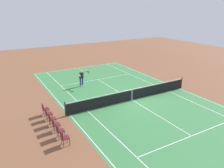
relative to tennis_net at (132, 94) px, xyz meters
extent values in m
plane|color=brown|center=(0.00, 0.00, -0.49)|extent=(60.00, 60.00, 0.00)
cube|color=#387A42|center=(0.00, 0.00, -0.49)|extent=(24.20, 11.40, 0.00)
cube|color=white|center=(11.90, 0.00, -0.49)|extent=(0.05, 11.00, 0.01)
cube|color=white|center=(0.00, -5.50, -0.49)|extent=(23.80, 0.05, 0.01)
cube|color=white|center=(0.00, 5.50, -0.49)|extent=(23.80, 0.05, 0.01)
cube|color=white|center=(0.00, -4.11, -0.49)|extent=(23.80, 0.05, 0.01)
cube|color=white|center=(0.00, 4.11, -0.49)|extent=(23.80, 0.05, 0.01)
cube|color=white|center=(6.40, 0.00, -0.49)|extent=(0.05, 8.22, 0.01)
cube|color=white|center=(-6.40, 0.00, -0.49)|extent=(0.05, 8.22, 0.01)
cube|color=white|center=(0.00, 0.00, -0.49)|extent=(12.80, 0.05, 0.01)
cube|color=white|center=(11.75, 0.00, -0.49)|extent=(0.30, 0.05, 0.01)
cylinder|color=#2D2D33|center=(0.00, -5.80, 0.05)|extent=(0.10, 0.10, 1.08)
cylinder|color=#2D2D33|center=(0.00, 5.80, 0.05)|extent=(0.10, 0.10, 1.08)
cube|color=black|center=(0.00, 0.00, -0.05)|extent=(0.02, 11.60, 0.88)
cube|color=white|center=(0.00, 0.00, 0.46)|extent=(0.04, 11.60, 0.06)
cube|color=white|center=(0.00, 0.00, -0.05)|extent=(0.04, 0.06, 0.88)
cylinder|color=navy|center=(5.31, 2.46, -0.04)|extent=(0.15, 0.15, 0.74)
cube|color=white|center=(5.25, 2.45, -0.45)|extent=(0.29, 0.16, 0.09)
cylinder|color=navy|center=(5.35, 2.22, -0.04)|extent=(0.15, 0.15, 0.74)
cube|color=white|center=(5.29, 2.21, -0.45)|extent=(0.29, 0.16, 0.09)
cube|color=black|center=(5.33, 2.34, 0.61)|extent=(0.30, 0.41, 0.56)
sphere|color=beige|center=(5.33, 2.34, 1.04)|extent=(0.23, 0.23, 0.23)
cylinder|color=beige|center=(5.11, 2.58, 0.74)|extent=(0.42, 0.15, 0.26)
cylinder|color=beige|center=(5.20, 2.03, 0.94)|extent=(0.41, 0.28, 0.30)
cylinder|color=#232326|center=(4.90, 1.92, 1.05)|extent=(0.28, 0.08, 0.04)
torus|color=#232326|center=(4.62, 1.87, 1.05)|extent=(0.31, 0.08, 0.31)
cylinder|color=#C6D84C|center=(4.62, 1.87, 1.05)|extent=(0.27, 0.05, 0.27)
sphere|color=#CCE01E|center=(-2.48, -3.75, -0.46)|extent=(0.07, 0.07, 0.07)
cylinder|color=#38383D|center=(-3.23, 6.79, -0.27)|extent=(0.04, 0.04, 0.44)
cylinder|color=#38383D|center=(-3.59, 6.79, -0.27)|extent=(0.04, 0.04, 0.44)
cylinder|color=#38383D|center=(-3.23, 7.15, -0.27)|extent=(0.04, 0.04, 0.44)
cylinder|color=#38383D|center=(-3.59, 7.15, -0.27)|extent=(0.04, 0.04, 0.44)
cube|color=#56191E|center=(-3.41, 6.97, -0.03)|extent=(0.44, 0.44, 0.04)
cube|color=#56191E|center=(-3.41, 7.17, 0.19)|extent=(0.44, 0.04, 0.40)
cylinder|color=#38383D|center=(-2.37, 6.79, -0.27)|extent=(0.04, 0.04, 0.44)
cylinder|color=#38383D|center=(-2.73, 6.79, -0.27)|extent=(0.04, 0.04, 0.44)
cylinder|color=#38383D|center=(-2.37, 7.15, -0.27)|extent=(0.04, 0.04, 0.44)
cylinder|color=#38383D|center=(-2.73, 7.15, -0.27)|extent=(0.04, 0.04, 0.44)
cube|color=#56191E|center=(-2.55, 6.97, -0.03)|extent=(0.44, 0.44, 0.04)
cube|color=#56191E|center=(-2.55, 7.17, 0.19)|extent=(0.44, 0.04, 0.40)
cylinder|color=#38383D|center=(-1.51, 6.79, -0.27)|extent=(0.04, 0.04, 0.44)
cylinder|color=#38383D|center=(-1.87, 6.79, -0.27)|extent=(0.04, 0.04, 0.44)
cylinder|color=#38383D|center=(-1.51, 7.15, -0.27)|extent=(0.04, 0.04, 0.44)
cylinder|color=#38383D|center=(-1.87, 7.15, -0.27)|extent=(0.04, 0.04, 0.44)
cube|color=#56191E|center=(-1.69, 6.97, -0.03)|extent=(0.44, 0.44, 0.04)
cube|color=#56191E|center=(-1.69, 7.17, 0.19)|extent=(0.44, 0.04, 0.40)
cylinder|color=#38383D|center=(-0.64, 6.79, -0.27)|extent=(0.04, 0.04, 0.44)
cylinder|color=#38383D|center=(-1.00, 6.79, -0.27)|extent=(0.04, 0.04, 0.44)
cylinder|color=#38383D|center=(-0.64, 7.15, -0.27)|extent=(0.04, 0.04, 0.44)
cylinder|color=#38383D|center=(-1.00, 7.15, -0.27)|extent=(0.04, 0.04, 0.44)
cube|color=#56191E|center=(-0.82, 6.97, -0.03)|extent=(0.44, 0.44, 0.04)
cube|color=#56191E|center=(-0.82, 7.17, 0.19)|extent=(0.44, 0.04, 0.40)
cylinder|color=#38383D|center=(0.22, 6.79, -0.27)|extent=(0.04, 0.04, 0.44)
cylinder|color=#38383D|center=(-0.14, 6.79, -0.27)|extent=(0.04, 0.04, 0.44)
cylinder|color=#38383D|center=(0.22, 7.15, -0.27)|extent=(0.04, 0.04, 0.44)
cylinder|color=#38383D|center=(-0.14, 7.15, -0.27)|extent=(0.04, 0.04, 0.44)
cube|color=#56191E|center=(0.04, 6.97, -0.03)|extent=(0.44, 0.44, 0.04)
cube|color=#56191E|center=(0.04, 7.17, 0.19)|extent=(0.44, 0.04, 0.40)
cylinder|color=#38383D|center=(1.08, 6.79, -0.27)|extent=(0.04, 0.04, 0.44)
cylinder|color=#38383D|center=(0.72, 6.79, -0.27)|extent=(0.04, 0.04, 0.44)
cylinder|color=#38383D|center=(1.08, 7.15, -0.27)|extent=(0.04, 0.04, 0.44)
cylinder|color=#38383D|center=(0.72, 7.15, -0.27)|extent=(0.04, 0.04, 0.44)
cube|color=#56191E|center=(0.90, 6.97, -0.03)|extent=(0.44, 0.44, 0.04)
cube|color=#56191E|center=(0.90, 7.17, 0.19)|extent=(0.44, 0.04, 0.40)
camera|label=1|loc=(-14.11, 10.08, 6.99)|focal=35.54mm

